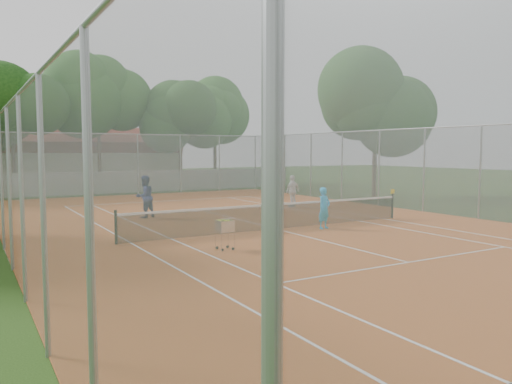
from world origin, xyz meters
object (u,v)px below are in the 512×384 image
player_far_right (293,191)px  ball_hopper (225,234)px  tennis_net (276,216)px  player_far_left (145,197)px  clubhouse (72,159)px  player_near (324,208)px

player_far_right → ball_hopper: player_far_right is taller
tennis_net → player_far_left: bearing=120.4°
player_far_right → clubhouse: bearing=-90.8°
tennis_net → player_near: 1.82m
clubhouse → player_far_left: clubhouse is taller
tennis_net → ball_hopper: bearing=-143.7°
clubhouse → player_far_right: clubhouse is taller
tennis_net → player_far_right: size_ratio=7.15×
player_far_left → player_far_right: bearing=159.1°
tennis_net → ball_hopper: 4.22m
player_far_left → ball_hopper: (-0.16, -8.02, -0.44)m
clubhouse → player_near: (3.62, -29.78, -1.41)m
player_near → ball_hopper: player_near is taller
tennis_net → player_far_right: 7.36m
clubhouse → player_far_right: size_ratio=9.87×
tennis_net → player_far_right: player_far_right is taller
tennis_net → player_far_right: bearing=50.8°
player_near → player_far_left: player_far_left is taller
player_far_left → player_far_right: size_ratio=1.11×
player_far_right → player_far_left: bearing=-15.4°
clubhouse → player_far_right: 24.27m
player_near → clubhouse: bearing=83.4°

